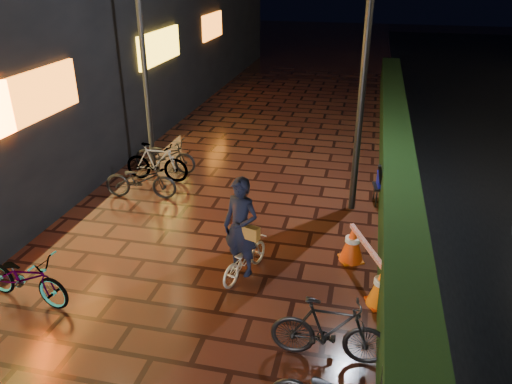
# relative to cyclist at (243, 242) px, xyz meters

# --- Properties ---
(ground) EXTENTS (80.00, 80.00, 0.00)m
(ground) POSITION_rel_cyclist_xyz_m (-0.73, -2.14, -0.67)
(ground) COLOR #381911
(ground) RESTS_ON ground
(hedge) EXTENTS (0.70, 20.00, 1.00)m
(hedge) POSITION_rel_cyclist_xyz_m (2.57, 5.86, -0.17)
(hedge) COLOR black
(hedge) RESTS_ON ground
(lamp_post_hedge) EXTENTS (0.48, 0.28, 5.21)m
(lamp_post_hedge) POSITION_rel_cyclist_xyz_m (1.65, 3.00, 2.19)
(lamp_post_hedge) COLOR black
(lamp_post_hedge) RESTS_ON ground
(lamp_post_sf) EXTENTS (0.47, 0.14, 4.93)m
(lamp_post_sf) POSITION_rel_cyclist_xyz_m (-3.52, 4.34, 2.04)
(lamp_post_sf) COLOR black
(lamp_post_sf) RESTS_ON ground
(cyclist) EXTENTS (0.82, 1.34, 1.81)m
(cyclist) POSITION_rel_cyclist_xyz_m (0.00, 0.00, 0.00)
(cyclist) COLOR beige
(cyclist) RESTS_ON ground
(traffic_barrier) EXTENTS (1.00, 1.66, 0.69)m
(traffic_barrier) POSITION_rel_cyclist_xyz_m (2.01, 0.34, -0.33)
(traffic_barrier) COLOR orange
(traffic_barrier) RESTS_ON ground
(cart_assembly) EXTENTS (0.60, 0.63, 1.03)m
(cart_assembly) POSITION_rel_cyclist_xyz_m (2.34, 3.37, -0.15)
(cart_assembly) COLOR black
(cart_assembly) RESTS_ON ground
(parked_bikes_storefront) EXTENTS (1.81, 6.10, 0.94)m
(parked_bikes_storefront) POSITION_rel_cyclist_xyz_m (-3.04, 2.09, -0.24)
(parked_bikes_storefront) COLOR black
(parked_bikes_storefront) RESTS_ON ground
(parked_bikes_hedge) EXTENTS (1.82, 1.59, 0.94)m
(parked_bikes_hedge) POSITION_rel_cyclist_xyz_m (1.69, -2.16, -0.23)
(parked_bikes_hedge) COLOR black
(parked_bikes_hedge) RESTS_ON ground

